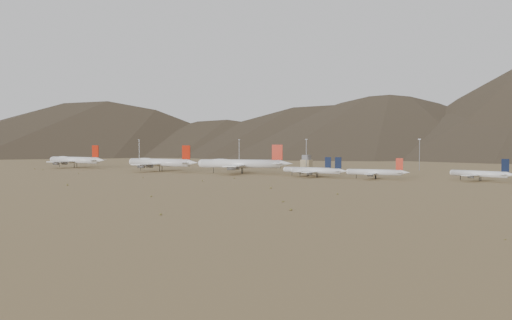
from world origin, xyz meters
The scene contains 15 objects.
ground centered at (0.00, 0.00, 0.00)m, with size 3000.00×3000.00×0.00m, color #9E8051.
mountain_ridge centered at (0.00, 900.00, 150.00)m, with size 4400.00×1000.00×300.00m.
widebody_west centered at (-156.66, 32.64, 6.94)m, with size 67.80×51.86×20.13m.
widebody_centre centered at (-51.37, 25.87, 7.04)m, with size 68.75×52.53×20.42m.
widebody_east centered at (19.93, 33.00, 7.29)m, with size 68.55×54.54×21.14m.
narrowbody_a centered at (75.89, 30.67, 4.25)m, with size 39.66×28.35×13.08m.
narrowbody_b centered at (87.09, 21.14, 4.36)m, with size 40.72×29.05×13.43m.
narrowbody_c centered at (125.38, 25.05, 4.28)m, with size 39.92×28.89×13.19m.
narrowbody_d centered at (184.59, 37.98, 4.39)m, with size 39.58×29.44×13.52m.
control_tower centered at (30.00, 120.00, 5.32)m, with size 8.00×8.00×12.00m.
mast_far_west centered at (-165.74, 124.91, 14.20)m, with size 2.00×0.60×25.70m.
mast_west centered at (-50.23, 137.87, 14.20)m, with size 2.00×0.60×25.70m.
mast_centre centered at (32.33, 114.80, 14.20)m, with size 2.00×0.60×25.70m.
mast_east centered at (118.38, 147.37, 14.20)m, with size 2.00×0.60×25.70m.
desert_scrub centered at (-43.02, -87.64, 0.33)m, with size 439.29×177.74×0.90m.
Camera 1 is at (246.31, -315.82, 23.21)m, focal length 40.00 mm.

